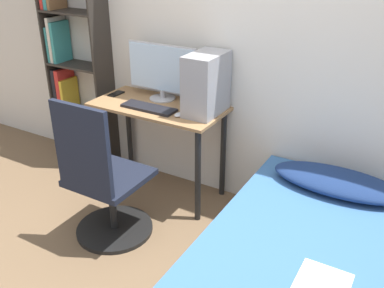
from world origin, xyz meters
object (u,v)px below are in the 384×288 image
(monitor, at_px, (162,71))
(keyboard, at_px, (149,108))
(bookshelf, at_px, (70,66))
(office_chair, at_px, (104,188))
(pc_tower, at_px, (206,84))
(bed, at_px, (299,284))

(monitor, relative_size, keyboard, 1.43)
(bookshelf, xyz_separation_m, office_chair, (1.03, -0.82, -0.49))
(pc_tower, bearing_deg, bed, -37.34)
(office_chair, bearing_deg, bed, -0.69)
(bed, height_order, pc_tower, pc_tower)
(keyboard, xyz_separation_m, pc_tower, (0.40, 0.15, 0.21))
(office_chair, relative_size, bed, 0.54)
(bed, height_order, monitor, monitor)
(bookshelf, relative_size, pc_tower, 4.16)
(office_chair, distance_m, keyboard, 0.70)
(bookshelf, xyz_separation_m, pc_tower, (1.40, -0.08, 0.09))
(monitor, height_order, keyboard, monitor)
(bed, relative_size, keyboard, 4.50)
(office_chair, xyz_separation_m, keyboard, (-0.03, 0.59, 0.37))
(bookshelf, xyz_separation_m, bed, (2.39, -0.84, -0.66))
(bookshelf, relative_size, keyboard, 4.23)
(keyboard, relative_size, pc_tower, 0.98)
(monitor, xyz_separation_m, pc_tower, (0.43, -0.09, -0.01))
(bookshelf, bearing_deg, bed, -19.36)
(pc_tower, bearing_deg, bookshelf, 176.58)
(bookshelf, relative_size, office_chair, 1.75)
(bed, xyz_separation_m, keyboard, (-1.39, 0.61, 0.54))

